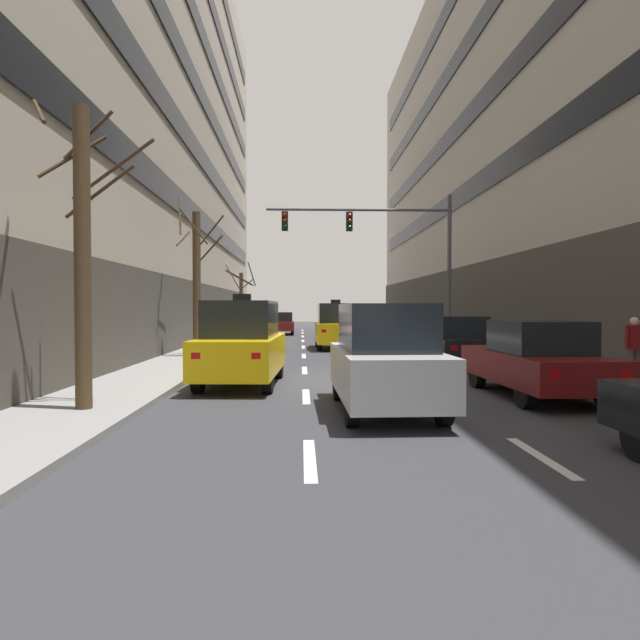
{
  "coord_description": "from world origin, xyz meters",
  "views": [
    {
      "loc": [
        -1.64,
        -15.05,
        1.98
      ],
      "look_at": [
        -0.36,
        21.67,
        1.12
      ],
      "focal_mm": 30.51,
      "sensor_mm": 36.0,
      "label": 1
    }
  ],
  "objects_px": {
    "car_parked_1": "(536,359)",
    "street_tree_1": "(241,300)",
    "taxi_driving_1": "(336,326)",
    "car_parked_3": "(409,332)",
    "car_driving_2": "(385,358)",
    "street_tree_2": "(83,250)",
    "street_tree_0": "(197,280)",
    "car_parked_2": "(455,341)",
    "car_driving_0": "(282,323)",
    "taxi_driving_3": "(242,343)",
    "pedestrian_0": "(634,345)",
    "traffic_signal_0": "(388,242)"
  },
  "relations": [
    {
      "from": "car_parked_1",
      "to": "street_tree_1",
      "type": "height_order",
      "value": "street_tree_1"
    },
    {
      "from": "car_parked_3",
      "to": "traffic_signal_0",
      "type": "distance_m",
      "value": 4.63
    },
    {
      "from": "street_tree_1",
      "to": "car_driving_2",
      "type": "bearing_deg",
      "value": -77.88
    },
    {
      "from": "car_driving_2",
      "to": "taxi_driving_3",
      "type": "height_order",
      "value": "taxi_driving_3"
    },
    {
      "from": "car_driving_2",
      "to": "street_tree_0",
      "type": "xyz_separation_m",
      "value": [
        -5.55,
        10.5,
        2.0
      ]
    },
    {
      "from": "pedestrian_0",
      "to": "street_tree_0",
      "type": "bearing_deg",
      "value": 147.83
    },
    {
      "from": "car_driving_0",
      "to": "street_tree_0",
      "type": "xyz_separation_m",
      "value": [
        -2.53,
        -19.06,
        2.22
      ]
    },
    {
      "from": "street_tree_2",
      "to": "car_parked_2",
      "type": "bearing_deg",
      "value": 41.59
    },
    {
      "from": "taxi_driving_1",
      "to": "car_parked_3",
      "type": "height_order",
      "value": "taxi_driving_1"
    },
    {
      "from": "taxi_driving_1",
      "to": "street_tree_0",
      "type": "bearing_deg",
      "value": -137.59
    },
    {
      "from": "pedestrian_0",
      "to": "car_parked_3",
      "type": "bearing_deg",
      "value": 103.47
    },
    {
      "from": "car_driving_2",
      "to": "pedestrian_0",
      "type": "bearing_deg",
      "value": 23.19
    },
    {
      "from": "taxi_driving_1",
      "to": "car_parked_3",
      "type": "distance_m",
      "value": 3.55
    },
    {
      "from": "car_driving_2",
      "to": "car_parked_1",
      "type": "xyz_separation_m",
      "value": [
        3.59,
        1.52,
        -0.19
      ]
    },
    {
      "from": "taxi_driving_1",
      "to": "car_parked_1",
      "type": "distance_m",
      "value": 14.53
    },
    {
      "from": "car_parked_2",
      "to": "car_driving_2",
      "type": "bearing_deg",
      "value": -114.52
    },
    {
      "from": "taxi_driving_3",
      "to": "street_tree_2",
      "type": "distance_m",
      "value": 4.97
    },
    {
      "from": "taxi_driving_3",
      "to": "car_parked_1",
      "type": "xyz_separation_m",
      "value": [
        6.69,
        -2.09,
        -0.24
      ]
    },
    {
      "from": "taxi_driving_1",
      "to": "street_tree_2",
      "type": "distance_m",
      "value": 16.93
    },
    {
      "from": "traffic_signal_0",
      "to": "car_driving_0",
      "type": "bearing_deg",
      "value": 108.71
    },
    {
      "from": "car_driving_2",
      "to": "car_parked_3",
      "type": "height_order",
      "value": "car_driving_2"
    },
    {
      "from": "street_tree_0",
      "to": "street_tree_2",
      "type": "relative_size",
      "value": 1.09
    },
    {
      "from": "car_driving_0",
      "to": "street_tree_2",
      "type": "xyz_separation_m",
      "value": [
        -2.53,
        -29.79,
        2.22
      ]
    },
    {
      "from": "street_tree_1",
      "to": "taxi_driving_3",
      "type": "bearing_deg",
      "value": -83.72
    },
    {
      "from": "traffic_signal_0",
      "to": "street_tree_2",
      "type": "height_order",
      "value": "traffic_signal_0"
    },
    {
      "from": "car_parked_1",
      "to": "street_tree_1",
      "type": "bearing_deg",
      "value": 110.63
    },
    {
      "from": "car_driving_2",
      "to": "car_parked_3",
      "type": "relative_size",
      "value": 1.0
    },
    {
      "from": "car_parked_2",
      "to": "street_tree_1",
      "type": "relative_size",
      "value": 0.94
    },
    {
      "from": "traffic_signal_0",
      "to": "taxi_driving_3",
      "type": "bearing_deg",
      "value": -117.79
    },
    {
      "from": "street_tree_1",
      "to": "street_tree_2",
      "type": "bearing_deg",
      "value": -90.04
    },
    {
      "from": "car_parked_2",
      "to": "car_parked_3",
      "type": "relative_size",
      "value": 1.06
    },
    {
      "from": "car_parked_1",
      "to": "pedestrian_0",
      "type": "height_order",
      "value": "pedestrian_0"
    },
    {
      "from": "car_parked_2",
      "to": "taxi_driving_1",
      "type": "bearing_deg",
      "value": 114.55
    },
    {
      "from": "taxi_driving_1",
      "to": "taxi_driving_3",
      "type": "relative_size",
      "value": 0.99
    },
    {
      "from": "car_driving_0",
      "to": "street_tree_0",
      "type": "distance_m",
      "value": 19.35
    },
    {
      "from": "street_tree_2",
      "to": "pedestrian_0",
      "type": "xyz_separation_m",
      "value": [
        12.18,
        3.08,
        -1.96
      ]
    },
    {
      "from": "street_tree_1",
      "to": "street_tree_2",
      "type": "relative_size",
      "value": 0.85
    },
    {
      "from": "car_parked_1",
      "to": "car_parked_3",
      "type": "relative_size",
      "value": 1.07
    },
    {
      "from": "taxi_driving_3",
      "to": "street_tree_0",
      "type": "xyz_separation_m",
      "value": [
        -2.45,
        6.88,
        1.95
      ]
    },
    {
      "from": "car_parked_2",
      "to": "street_tree_1",
      "type": "height_order",
      "value": "street_tree_1"
    },
    {
      "from": "car_driving_0",
      "to": "car_parked_3",
      "type": "xyz_separation_m",
      "value": [
        6.61,
        -14.03,
        -0.02
      ]
    },
    {
      "from": "car_parked_2",
      "to": "car_parked_3",
      "type": "bearing_deg",
      "value": 90.01
    },
    {
      "from": "street_tree_0",
      "to": "car_parked_1",
      "type": "bearing_deg",
      "value": -44.48
    },
    {
      "from": "taxi_driving_3",
      "to": "car_parked_3",
      "type": "height_order",
      "value": "taxi_driving_3"
    },
    {
      "from": "taxi_driving_1",
      "to": "street_tree_1",
      "type": "xyz_separation_m",
      "value": [
        -5.59,
        10.14,
        1.38
      ]
    },
    {
      "from": "car_parked_3",
      "to": "street_tree_0",
      "type": "distance_m",
      "value": 10.67
    },
    {
      "from": "street_tree_1",
      "to": "pedestrian_0",
      "type": "relative_size",
      "value": 2.98
    },
    {
      "from": "car_driving_2",
      "to": "pedestrian_0",
      "type": "relative_size",
      "value": 2.66
    },
    {
      "from": "car_parked_1",
      "to": "traffic_signal_0",
      "type": "height_order",
      "value": "traffic_signal_0"
    },
    {
      "from": "taxi_driving_3",
      "to": "pedestrian_0",
      "type": "xyz_separation_m",
      "value": [
        9.72,
        -0.77,
        -0.0
      ]
    }
  ]
}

